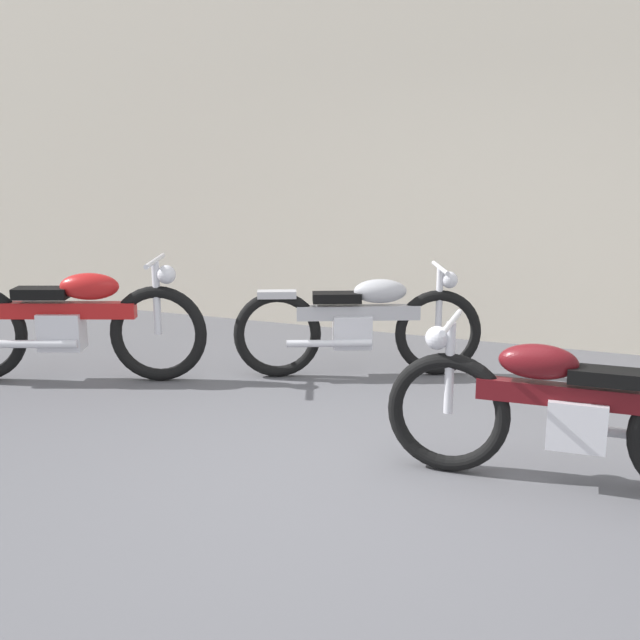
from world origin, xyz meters
name	(u,v)px	position (x,y,z in m)	size (l,w,h in m)	color
ground_plane	(363,484)	(0.00, 0.00, 0.00)	(40.00, 40.00, 0.00)	#56565B
building_wall	(487,144)	(0.00, 3.50, 1.79)	(18.00, 0.30, 3.59)	beige
motorcycle_silver	(360,324)	(-0.65, 1.89, 0.42)	(1.81, 0.95, 0.87)	black
motorcycle_maroon	(565,411)	(0.99, 0.37, 0.42)	(1.94, 0.54, 0.87)	black
motorcycle_red	(70,323)	(-2.68, 0.96, 0.46)	(2.01, 0.96, 0.95)	black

